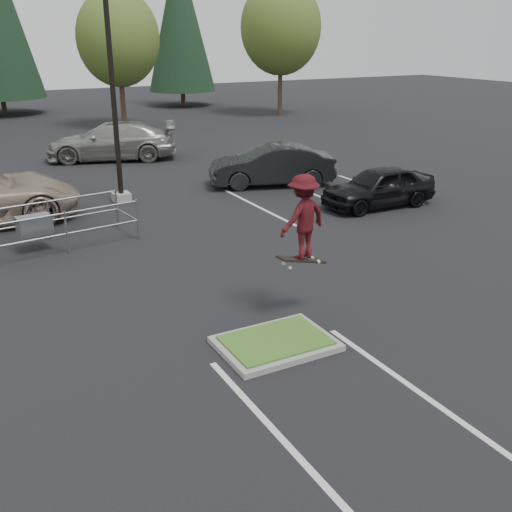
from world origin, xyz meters
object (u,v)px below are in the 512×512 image
conif_c (180,18)px  car_r_charc (271,165)px  decid_d (280,30)px  cart_corral (40,224)px  decid_c (118,41)px  car_far_silver (114,141)px  skateboarder (303,217)px  light_pole (111,70)px  car_r_black (379,187)px

conif_c → car_r_charc: bearing=-105.0°
decid_d → cart_corral: decid_d is taller
decid_d → cart_corral: size_ratio=2.12×
decid_c → car_far_silver: (-3.54, -10.19, -4.37)m
skateboarder → light_pole: bearing=-99.4°
cart_corral → light_pole: bearing=41.8°
decid_d → conif_c: (-3.99, 9.17, 0.94)m
skateboarder → car_far_silver: 18.73m
skateboarder → conif_c: bearing=-121.4°
conif_c → car_r_charc: size_ratio=2.55×
decid_c → car_r_charc: 18.87m
cart_corral → decid_d: bearing=39.3°
cart_corral → car_far_silver: bearing=57.5°
cart_corral → car_r_charc: car_r_charc is taller
cart_corral → car_r_black: car_r_black is taller
car_r_black → skateboarder: bearing=-48.6°
decid_c → skateboarder: 29.39m
decid_c → car_far_silver: size_ratio=1.38×
cart_corral → car_r_black: (11.22, -0.94, -0.06)m
decid_d → car_r_black: 25.82m
light_pole → car_r_black: bearing=-32.9°
decid_c → cart_corral: (-8.97, -21.90, -4.49)m
car_r_black → car_far_silver: size_ratio=0.68×
decid_c → skateboarder: bearing=-99.4°
car_r_black → light_pole: bearing=-121.9°
cart_corral → car_far_silver: car_far_silver is taller
car_r_charc → cart_corral: bearing=-50.4°
light_pole → skateboarder: 11.27m
conif_c → car_far_silver: conif_c is taller
decid_c → skateboarder: (-4.79, -28.83, -3.06)m
light_pole → car_r_black: size_ratio=2.44×
cart_corral → car_r_black: bearing=-12.3°
skateboarder → car_far_silver: size_ratio=0.33×
conif_c → cart_corral: (-16.98, -31.56, -6.08)m
decid_d → conif_c: size_ratio=0.75×
light_pole → car_r_black: 9.99m
decid_c → conif_c: 12.65m
light_pole → cart_corral: (-3.48, -4.06, -3.79)m
decid_c → car_r_charc: size_ratio=1.71×
decid_d → conif_c: conif_c is taller
conif_c → decid_c: bearing=-129.6°
light_pole → car_far_silver: (1.95, 7.65, -3.68)m
cart_corral → skateboarder: skateboarder is taller
decid_d → car_r_black: decid_d is taller
decid_c → decid_d: 12.03m
cart_corral → skateboarder: (4.18, -6.94, 1.43)m
cart_corral → skateboarder: size_ratio=2.23×
decid_c → cart_corral: size_ratio=1.88×
light_pole → conif_c: 30.72m
light_pole → decid_c: (5.49, 17.83, 0.69)m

